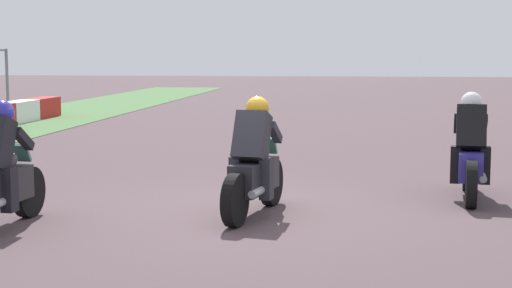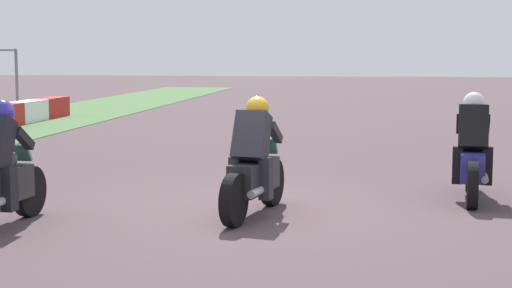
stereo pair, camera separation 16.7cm
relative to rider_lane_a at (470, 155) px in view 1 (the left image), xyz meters
name	(u,v)px [view 1 (the left image)]	position (x,y,z in m)	size (l,w,h in m)	color
ground_plane	(253,211)	(-1.23, 2.93, -0.62)	(120.00, 120.00, 0.00)	#4B3A3E
rider_lane_a	(470,155)	(0.00, 0.00, 0.00)	(2.04, 0.57, 1.51)	black
rider_lane_b	(254,167)	(-1.51, 2.88, 0.00)	(2.02, 0.63, 1.51)	black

